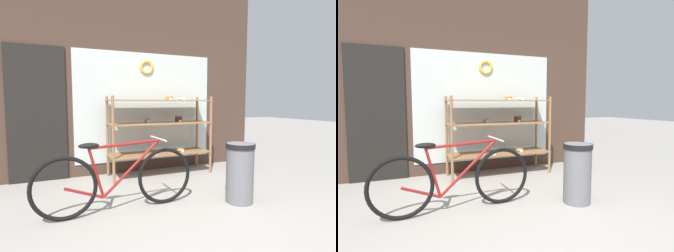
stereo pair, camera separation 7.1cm
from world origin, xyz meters
TOP-DOWN VIEW (x-y plane):
  - ground_plane at (0.00, 0.00)m, footprint 30.00×30.00m
  - storefront_facade at (-0.05, 2.44)m, footprint 4.81×0.13m
  - display_case at (0.34, 2.04)m, footprint 1.74×0.54m
  - bicycle at (-0.67, 0.78)m, footprint 1.83×0.46m
  - trash_bin at (0.77, 0.48)m, footprint 0.35×0.35m

SIDE VIEW (x-z plane):
  - ground_plane at x=0.00m, z-range 0.00..0.00m
  - bicycle at x=-0.67m, z-range -0.04..0.78m
  - trash_bin at x=0.77m, z-range 0.03..0.76m
  - display_case at x=0.34m, z-range 0.15..1.49m
  - storefront_facade at x=-0.05m, z-range -0.05..3.39m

